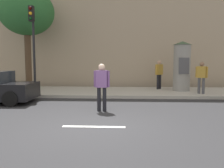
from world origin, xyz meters
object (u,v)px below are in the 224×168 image
object	(u,v)px
traffic_light	(33,36)
poster_column	(182,66)
street_tree	(27,13)
pedestrian_in_light_jacket	(202,75)
pedestrian_with_bag	(159,72)
pedestrian_in_red_top	(102,83)

from	to	relation	value
traffic_light	poster_column	world-z (taller)	traffic_light
traffic_light	street_tree	xyz separation A→B (m)	(-1.19, 2.22, 1.60)
traffic_light	pedestrian_in_light_jacket	world-z (taller)	traffic_light
pedestrian_in_light_jacket	pedestrian_with_bag	bearing A→B (deg)	133.26
traffic_light	pedestrian_in_red_top	xyz separation A→B (m)	(3.77, -3.15, -2.08)
pedestrian_in_red_top	pedestrian_with_bag	bearing A→B (deg)	63.08
pedestrian_in_light_jacket	traffic_light	bearing A→B (deg)	-175.62
poster_column	street_tree	distance (m)	9.62
street_tree	pedestrian_in_red_top	xyz separation A→B (m)	(4.97, -5.37, -3.67)
traffic_light	pedestrian_in_light_jacket	bearing A→B (deg)	4.38
pedestrian_in_light_jacket	pedestrian_with_bag	xyz separation A→B (m)	(-1.89, 2.01, 0.06)
poster_column	street_tree	xyz separation A→B (m)	(-9.09, 0.32, 3.13)
poster_column	pedestrian_with_bag	size ratio (longest dim) A/B	1.62
street_tree	pedestrian_with_bag	xyz separation A→B (m)	(7.93, 0.46, -3.53)
poster_column	pedestrian_in_red_top	size ratio (longest dim) A/B	1.60
poster_column	pedestrian_in_red_top	world-z (taller)	poster_column
poster_column	pedestrian_in_red_top	xyz separation A→B (m)	(-4.13, -5.05, -0.54)
traffic_light	pedestrian_with_bag	size ratio (longest dim) A/B	2.53
pedestrian_in_red_top	pedestrian_with_bag	distance (m)	6.54
traffic_light	street_tree	world-z (taller)	street_tree
pedestrian_in_red_top	pedestrian_with_bag	size ratio (longest dim) A/B	1.01
street_tree	pedestrian_in_light_jacket	distance (m)	10.57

